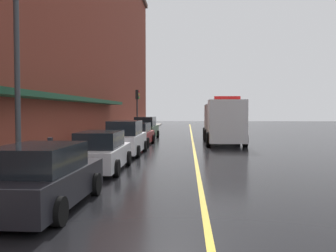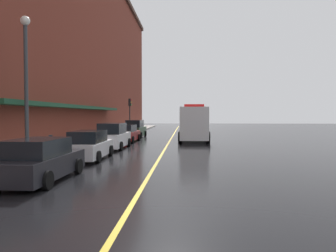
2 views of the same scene
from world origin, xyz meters
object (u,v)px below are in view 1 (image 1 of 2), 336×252
(parked_car_0, at_px, (43,178))
(parking_meter_1, at_px, (50,149))
(parked_car_3, at_px, (137,135))
(parked_car_4, at_px, (146,129))
(parking_meter_0, at_px, (114,131))
(parked_car_1, at_px, (101,152))
(parked_car_2, at_px, (126,139))
(street_lamp_left, at_px, (17,50))
(parking_meter_2, at_px, (131,126))
(traffic_light_near, at_px, (137,103))
(box_truck, at_px, (223,121))

(parked_car_0, distance_m, parking_meter_1, 4.24)
(parked_car_3, relative_size, parked_car_4, 0.99)
(parking_meter_0, bearing_deg, parked_car_1, -81.72)
(parked_car_2, height_order, street_lamp_left, street_lamp_left)
(parked_car_0, bearing_deg, parking_meter_2, 4.28)
(parked_car_1, height_order, traffic_light_near, traffic_light_near)
(parked_car_0, xyz_separation_m, parked_car_3, (0.06, 16.99, -0.01))
(box_truck, bearing_deg, parking_meter_2, -114.54)
(parked_car_0, distance_m, street_lamp_left, 4.97)
(parked_car_2, bearing_deg, parking_meter_1, 169.53)
(parked_car_0, relative_size, box_truck, 0.51)
(parking_meter_2, bearing_deg, street_lamp_left, -91.70)
(parked_car_2, height_order, parked_car_4, parked_car_4)
(parked_car_2, xyz_separation_m, parked_car_3, (-0.09, 5.49, -0.13))
(parking_meter_0, xyz_separation_m, street_lamp_left, (-0.60, -12.82, 3.34))
(parking_meter_0, bearing_deg, parked_car_2, -70.36)
(parked_car_4, xyz_separation_m, street_lamp_left, (-1.91, -20.11, 3.51))
(street_lamp_left, bearing_deg, parked_car_1, 56.34)
(parked_car_2, bearing_deg, box_truck, -37.13)
(parked_car_1, relative_size, traffic_light_near, 1.07)
(parking_meter_0, bearing_deg, parked_car_3, 44.85)
(parked_car_0, relative_size, parking_meter_1, 3.55)
(parking_meter_1, bearing_deg, parked_car_3, 83.94)
(parked_car_2, distance_m, street_lamp_left, 9.61)
(parked_car_3, xyz_separation_m, box_truck, (6.25, 2.45, 0.88))
(traffic_light_near, bearing_deg, box_truck, -43.54)
(traffic_light_near, bearing_deg, parked_car_4, -71.53)
(parked_car_3, relative_size, parking_meter_1, 3.63)
(parked_car_1, distance_m, parking_meter_0, 9.89)
(parked_car_4, distance_m, traffic_light_near, 4.53)
(parked_car_1, bearing_deg, parked_car_3, -0.17)
(parking_meter_2, distance_m, traffic_light_near, 4.18)
(parked_car_1, relative_size, parked_car_2, 0.96)
(parked_car_2, bearing_deg, parked_car_1, -179.82)
(parked_car_3, relative_size, parking_meter_2, 3.63)
(parked_car_1, xyz_separation_m, parking_meter_0, (-1.42, 9.78, 0.30))
(parked_car_0, distance_m, parked_car_2, 11.50)
(parked_car_0, bearing_deg, parking_meter_1, 19.15)
(parking_meter_2, bearing_deg, parked_car_2, -82.72)
(parked_car_0, height_order, parked_car_2, parked_car_2)
(parked_car_3, bearing_deg, parking_meter_0, 136.94)
(parking_meter_0, distance_m, parking_meter_2, 7.40)
(parked_car_2, xyz_separation_m, parking_meter_2, (-1.47, 11.52, 0.18))
(parked_car_3, bearing_deg, parked_car_1, -177.67)
(parked_car_4, height_order, parking_meter_1, parked_car_4)
(parked_car_1, distance_m, box_truck, 14.98)
(parked_car_1, height_order, parking_meter_1, parked_car_1)
(parked_car_0, xyz_separation_m, street_lamp_left, (-1.92, 2.79, 3.64))
(parked_car_0, relative_size, parking_meter_0, 3.55)
(parked_car_1, bearing_deg, parking_meter_0, 7.87)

